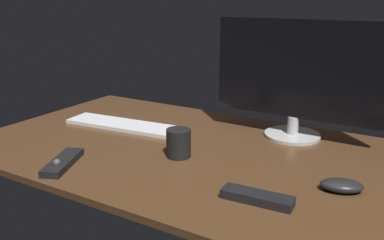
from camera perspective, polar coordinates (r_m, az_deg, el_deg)
desk at (r=133.05cm, az=-0.76°, el=-4.21°), size 140.00×84.00×2.00cm
monitor at (r=141.25cm, az=14.37°, el=5.86°), size 56.90×19.11×39.88cm
keyboard at (r=155.04cm, az=-9.41°, el=-0.68°), size 46.71×16.02×1.28cm
computer_mouse at (r=110.15cm, az=20.13°, el=-8.56°), size 12.08×9.36×3.11cm
media_remote at (r=124.02cm, az=-17.60°, el=-5.64°), size 12.50×19.17×3.54cm
tv_remote at (r=100.13cm, az=9.06°, el=-10.60°), size 17.58×6.01×2.22cm
coffee_mug at (r=123.80cm, az=-1.88°, el=-3.23°), size 7.46×7.46×8.69cm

